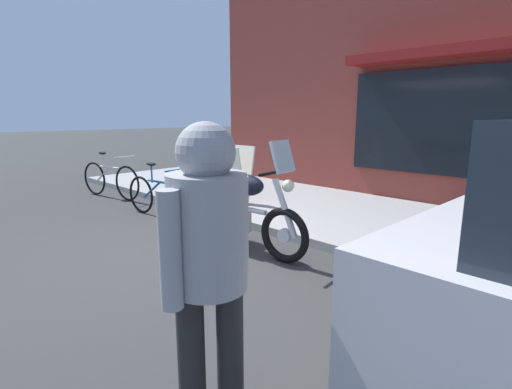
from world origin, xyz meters
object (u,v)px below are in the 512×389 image
parked_bicycle (160,197)px  pedestrian_walking (208,249)px  touring_motorcycle (228,200)px  second_bicycle_by_cafe (110,179)px  sandwich_board_sign (236,175)px

parked_bicycle → pedestrian_walking: 4.65m
touring_motorcycle → second_bicycle_by_cafe: size_ratio=1.27×
parked_bicycle → sandwich_board_sign: size_ratio=1.64×
parked_bicycle → pedestrian_walking: pedestrian_walking is taller
parked_bicycle → sandwich_board_sign: (0.49, 1.25, 0.28)m
sandwich_board_sign → second_bicycle_by_cafe: (-2.61, -1.11, -0.25)m
parked_bicycle → pedestrian_walking: size_ratio=1.01×
second_bicycle_by_cafe → touring_motorcycle: bearing=-3.7°
second_bicycle_by_cafe → parked_bicycle: bearing=-3.8°
sandwich_board_sign → second_bicycle_by_cafe: 2.85m
parked_bicycle → sandwich_board_sign: 1.37m
sandwich_board_sign → touring_motorcycle: bearing=-45.5°
parked_bicycle → sandwich_board_sign: sandwich_board_sign is taller
touring_motorcycle → sandwich_board_sign: touring_motorcycle is taller
sandwich_board_sign → second_bicycle_by_cafe: bearing=-156.9°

